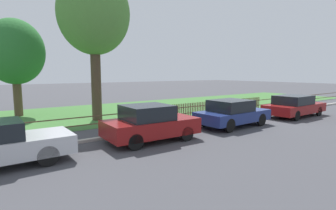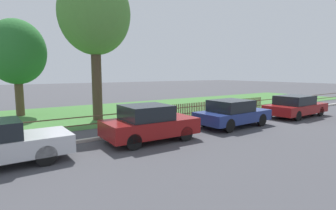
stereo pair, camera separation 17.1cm
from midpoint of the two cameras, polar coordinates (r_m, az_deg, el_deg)
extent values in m
plane|color=#424247|center=(15.75, 13.84, -3.21)|extent=(120.00, 120.00, 0.00)
cube|color=#B2ADA3|center=(15.81, 13.57, -2.95)|extent=(40.46, 0.20, 0.12)
cube|color=#3D7033|center=(21.10, -0.98, -0.42)|extent=(40.46, 9.67, 0.01)
cube|color=brown|center=(17.33, 7.98, -1.32)|extent=(40.46, 0.03, 0.05)
cube|color=brown|center=(17.28, 8.00, -0.06)|extent=(40.46, 0.03, 0.05)
cube|color=brown|center=(14.12, -8.64, -2.45)|extent=(0.06, 0.03, 0.88)
cube|color=brown|center=(14.18, -8.13, -2.40)|extent=(0.06, 0.03, 0.88)
cube|color=brown|center=(14.24, -7.63, -2.35)|extent=(0.06, 0.03, 0.88)
cube|color=brown|center=(14.31, -7.13, -2.30)|extent=(0.06, 0.03, 0.88)
cube|color=brown|center=(14.37, -6.64, -2.25)|extent=(0.06, 0.03, 0.88)
cube|color=brown|center=(14.44, -6.15, -2.20)|extent=(0.06, 0.03, 0.88)
cube|color=brown|center=(14.51, -5.66, -2.15)|extent=(0.06, 0.03, 0.88)
cube|color=brown|center=(14.58, -5.18, -2.10)|extent=(0.06, 0.03, 0.88)
cube|color=brown|center=(14.65, -4.70, -2.05)|extent=(0.06, 0.03, 0.88)
cube|color=brown|center=(14.72, -4.23, -2.00)|extent=(0.06, 0.03, 0.88)
cube|color=brown|center=(14.79, -3.76, -1.96)|extent=(0.06, 0.03, 0.88)
cube|color=brown|center=(14.86, -3.30, -1.91)|extent=(0.06, 0.03, 0.88)
cube|color=brown|center=(14.93, -2.84, -1.86)|extent=(0.06, 0.03, 0.88)
cube|color=brown|center=(15.01, -2.39, -1.81)|extent=(0.06, 0.03, 0.88)
cube|color=brown|center=(15.08, -1.94, -1.77)|extent=(0.06, 0.03, 0.88)
cube|color=brown|center=(15.16, -1.50, -1.72)|extent=(0.06, 0.03, 0.88)
cube|color=brown|center=(15.24, -1.06, -1.67)|extent=(0.06, 0.03, 0.88)
cube|color=brown|center=(15.32, -0.62, -1.63)|extent=(0.06, 0.03, 0.88)
cube|color=brown|center=(15.40, -0.19, -1.58)|extent=(0.06, 0.03, 0.88)
cube|color=brown|center=(15.48, 0.24, -1.54)|extent=(0.06, 0.03, 0.88)
cube|color=brown|center=(15.56, 0.66, -1.49)|extent=(0.06, 0.03, 0.88)
cube|color=brown|center=(15.64, 1.08, -1.45)|extent=(0.06, 0.03, 0.88)
cube|color=brown|center=(15.72, 1.49, -1.40)|extent=(0.06, 0.03, 0.88)
cube|color=brown|center=(15.80, 1.90, -1.36)|extent=(0.06, 0.03, 0.88)
cube|color=brown|center=(15.89, 2.30, -1.32)|extent=(0.06, 0.03, 0.88)
cube|color=brown|center=(15.97, 2.71, -1.28)|extent=(0.06, 0.03, 0.88)
cube|color=brown|center=(16.06, 3.10, -1.23)|extent=(0.06, 0.03, 0.88)
cube|color=brown|center=(16.14, 3.49, -1.19)|extent=(0.06, 0.03, 0.88)
cube|color=brown|center=(16.23, 3.88, -1.15)|extent=(0.06, 0.03, 0.88)
cube|color=brown|center=(16.32, 4.26, -1.11)|extent=(0.06, 0.03, 0.88)
cube|color=brown|center=(16.41, 4.64, -1.07)|extent=(0.06, 0.03, 0.88)
cube|color=brown|center=(16.50, 5.02, -1.03)|extent=(0.06, 0.03, 0.88)
cube|color=brown|center=(16.59, 5.39, -0.99)|extent=(0.06, 0.03, 0.88)
cube|color=brown|center=(16.68, 5.76, -0.95)|extent=(0.06, 0.03, 0.88)
cube|color=brown|center=(16.77, 6.12, -0.91)|extent=(0.06, 0.03, 0.88)
cube|color=brown|center=(16.86, 6.48, -0.87)|extent=(0.06, 0.03, 0.88)
cube|color=brown|center=(16.95, 6.84, -0.83)|extent=(0.06, 0.03, 0.88)
cube|color=brown|center=(17.05, 7.19, -0.79)|extent=(0.06, 0.03, 0.88)
cube|color=brown|center=(17.14, 7.54, -0.76)|extent=(0.06, 0.03, 0.88)
cube|color=brown|center=(17.24, 7.88, -0.72)|extent=(0.06, 0.03, 0.88)
cube|color=brown|center=(17.33, 8.22, -0.68)|extent=(0.06, 0.03, 0.88)
cube|color=brown|center=(17.43, 8.56, -0.65)|extent=(0.06, 0.03, 0.88)
cube|color=brown|center=(17.52, 8.89, -0.61)|extent=(0.06, 0.03, 0.88)
cube|color=brown|center=(17.62, 9.22, -0.57)|extent=(0.06, 0.03, 0.88)
cube|color=brown|center=(17.72, 9.54, -0.54)|extent=(0.06, 0.03, 0.88)
cube|color=brown|center=(17.82, 9.86, -0.50)|extent=(0.06, 0.03, 0.88)
cube|color=brown|center=(17.92, 10.18, -0.47)|extent=(0.06, 0.03, 0.88)
cube|color=brown|center=(18.02, 10.50, -0.44)|extent=(0.06, 0.03, 0.88)
cube|color=brown|center=(18.12, 10.81, -0.40)|extent=(0.06, 0.03, 0.88)
cube|color=brown|center=(18.22, 11.12, -0.37)|extent=(0.06, 0.03, 0.88)
cube|color=brown|center=(18.32, 11.42, -0.34)|extent=(0.06, 0.03, 0.88)
cube|color=brown|center=(18.42, 11.72, -0.30)|extent=(0.06, 0.03, 0.88)
cube|color=brown|center=(18.52, 12.02, -0.27)|extent=(0.06, 0.03, 0.88)
cube|color=brown|center=(18.62, 12.31, -0.24)|extent=(0.06, 0.03, 0.88)
cube|color=brown|center=(18.73, 12.61, -0.21)|extent=(0.06, 0.03, 0.88)
cube|color=brown|center=(18.83, 12.89, -0.17)|extent=(0.06, 0.03, 0.88)
cube|color=brown|center=(18.93, 13.18, -0.14)|extent=(0.06, 0.03, 0.88)
cube|color=brown|center=(19.04, 13.46, -0.11)|extent=(0.06, 0.03, 0.88)
cube|color=brown|center=(19.14, 13.74, -0.08)|extent=(0.06, 0.03, 0.88)
cube|color=brown|center=(19.25, 14.01, -0.05)|extent=(0.06, 0.03, 0.88)
cube|color=brown|center=(19.35, 14.29, -0.02)|extent=(0.06, 0.03, 0.88)
cube|color=brown|center=(19.46, 14.56, 0.01)|extent=(0.06, 0.03, 0.88)
cube|color=brown|center=(19.57, 14.82, 0.04)|extent=(0.06, 0.03, 0.88)
cube|color=brown|center=(19.67, 15.09, 0.06)|extent=(0.06, 0.03, 0.88)
cube|color=brown|center=(19.78, 15.35, 0.09)|extent=(0.06, 0.03, 0.88)
cube|color=brown|center=(19.89, 15.61, 0.12)|extent=(0.06, 0.03, 0.88)
cube|color=brown|center=(20.00, 15.86, 0.15)|extent=(0.06, 0.03, 0.88)
cube|color=brown|center=(20.11, 16.11, 0.18)|extent=(0.06, 0.03, 0.88)
cube|color=brown|center=(20.22, 16.36, 0.20)|extent=(0.06, 0.03, 0.88)
cube|color=brown|center=(20.32, 16.61, 0.23)|extent=(0.06, 0.03, 0.88)
cube|color=brown|center=(20.43, 16.86, 0.26)|extent=(0.06, 0.03, 0.88)
cube|color=brown|center=(20.54, 17.10, 0.28)|extent=(0.06, 0.03, 0.88)
cube|color=brown|center=(20.66, 17.34, 0.31)|extent=(0.06, 0.03, 0.88)
cube|color=brown|center=(20.77, 17.57, 0.33)|extent=(0.06, 0.03, 0.88)
cube|color=brown|center=(20.88, 17.81, 0.36)|extent=(0.06, 0.03, 0.88)
cube|color=brown|center=(20.99, 18.04, 0.39)|extent=(0.06, 0.03, 0.88)
cube|color=brown|center=(21.10, 18.27, 0.41)|extent=(0.06, 0.03, 0.88)
cube|color=brown|center=(21.21, 18.50, 0.44)|extent=(0.06, 0.03, 0.88)
cube|color=brown|center=(21.33, 18.72, 0.46)|extent=(0.06, 0.03, 0.88)
cube|color=brown|center=(21.44, 18.94, 0.48)|extent=(0.06, 0.03, 0.88)
cylinder|color=black|center=(10.15, -26.90, -7.64)|extent=(0.63, 0.15, 0.62)
cylinder|color=black|center=(8.65, -25.18, -10.03)|extent=(0.63, 0.15, 0.62)
cube|color=maroon|center=(10.68, -4.16, -4.73)|extent=(3.78, 1.94, 0.63)
cube|color=black|center=(10.49, -5.08, -1.60)|extent=(1.83, 1.72, 0.58)
cylinder|color=black|center=(12.05, -1.41, -4.68)|extent=(0.60, 0.15, 0.60)
cylinder|color=black|center=(10.67, 3.65, -6.24)|extent=(0.60, 0.15, 0.60)
cylinder|color=black|center=(11.01, -11.70, -5.96)|extent=(0.60, 0.15, 0.60)
cylinder|color=black|center=(9.47, -7.66, -8.01)|extent=(0.60, 0.15, 0.60)
cube|color=navy|center=(13.88, 13.59, -2.29)|extent=(4.10, 1.98, 0.53)
cube|color=black|center=(13.65, 13.12, -0.11)|extent=(2.00, 1.72, 0.56)
cylinder|color=black|center=(15.40, 14.08, -2.22)|extent=(0.66, 0.16, 0.65)
cylinder|color=black|center=(14.43, 19.33, -3.03)|extent=(0.66, 0.16, 0.65)
cylinder|color=black|center=(13.56, 7.43, -3.31)|extent=(0.66, 0.16, 0.65)
cylinder|color=black|center=(12.44, 12.93, -4.37)|extent=(0.66, 0.16, 0.65)
cube|color=maroon|center=(18.32, 25.60, -0.61)|extent=(4.64, 2.03, 0.54)
cube|color=black|center=(18.06, 25.35, 1.03)|extent=(2.25, 1.76, 0.54)
cylinder|color=black|center=(19.99, 25.24, -0.66)|extent=(0.60, 0.16, 0.60)
cylinder|color=black|center=(19.26, 29.79, -1.19)|extent=(0.60, 0.16, 0.60)
cylinder|color=black|center=(17.54, 20.91, -1.44)|extent=(0.60, 0.16, 0.60)
cylinder|color=black|center=(16.71, 25.94, -2.10)|extent=(0.60, 0.16, 0.60)
cylinder|color=black|center=(13.90, 0.28, -3.11)|extent=(0.60, 0.11, 0.59)
cylinder|color=black|center=(13.22, -4.07, -3.66)|extent=(0.60, 0.11, 0.59)
ellipsoid|color=gray|center=(13.49, -1.84, -1.98)|extent=(1.65, 0.70, 0.79)
ellipsoid|color=gray|center=(13.68, -0.50, -0.95)|extent=(0.39, 0.85, 0.37)
cylinder|color=brown|center=(19.16, -30.16, 2.25)|extent=(0.50, 0.50, 2.93)
ellipsoid|color=#286B2D|center=(19.16, -30.64, 9.96)|extent=(3.53, 3.53, 4.05)
cylinder|color=#473828|center=(15.68, -15.69, 5.47)|extent=(0.56, 0.56, 4.78)
ellipsoid|color=#4C8438|center=(16.02, -16.15, 18.64)|extent=(3.99, 3.99, 4.59)
camera|label=1|loc=(0.09, -90.36, -0.05)|focal=28.00mm
camera|label=2|loc=(0.09, 89.64, 0.05)|focal=28.00mm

